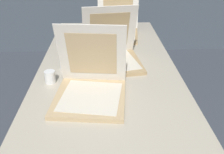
{
  "coord_description": "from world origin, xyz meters",
  "views": [
    {
      "loc": [
        -0.02,
        -0.77,
        1.46
      ],
      "look_at": [
        0.02,
        0.42,
        0.8
      ],
      "focal_mm": 39.74,
      "sensor_mm": 36.0,
      "label": 1
    }
  ],
  "objects_px": {
    "cup_white_mid": "(65,63)",
    "cup_white_far": "(79,47)",
    "table": "(108,80)",
    "cup_white_near_center": "(50,77)",
    "pizza_box_front": "(90,88)",
    "pizza_box_middle": "(112,55)",
    "pizza_box_back": "(117,29)"
  },
  "relations": [
    {
      "from": "cup_white_mid",
      "to": "cup_white_far",
      "type": "relative_size",
      "value": 1.0
    },
    {
      "from": "table",
      "to": "cup_white_far",
      "type": "height_order",
      "value": "cup_white_far"
    },
    {
      "from": "table",
      "to": "cup_white_near_center",
      "type": "distance_m",
      "value": 0.36
    },
    {
      "from": "cup_white_near_center",
      "to": "cup_white_far",
      "type": "xyz_separation_m",
      "value": [
        0.13,
        0.45,
        0.0
      ]
    },
    {
      "from": "cup_white_mid",
      "to": "cup_white_far",
      "type": "distance_m",
      "value": 0.28
    },
    {
      "from": "cup_white_near_center",
      "to": "cup_white_mid",
      "type": "bearing_deg",
      "value": 71.73
    },
    {
      "from": "table",
      "to": "pizza_box_front",
      "type": "height_order",
      "value": "pizza_box_front"
    },
    {
      "from": "pizza_box_middle",
      "to": "cup_white_near_center",
      "type": "distance_m",
      "value": 0.44
    },
    {
      "from": "pizza_box_middle",
      "to": "cup_white_far",
      "type": "relative_size",
      "value": 5.79
    },
    {
      "from": "cup_white_far",
      "to": "table",
      "type": "bearing_deg",
      "value": -60.38
    },
    {
      "from": "pizza_box_middle",
      "to": "pizza_box_back",
      "type": "distance_m",
      "value": 0.56
    },
    {
      "from": "table",
      "to": "pizza_box_back",
      "type": "bearing_deg",
      "value": 82.61
    },
    {
      "from": "pizza_box_back",
      "to": "cup_white_mid",
      "type": "bearing_deg",
      "value": -113.58
    },
    {
      "from": "table",
      "to": "pizza_box_back",
      "type": "relative_size",
      "value": 5.08
    },
    {
      "from": "cup_white_mid",
      "to": "pizza_box_middle",
      "type": "bearing_deg",
      "value": 11.84
    },
    {
      "from": "table",
      "to": "cup_white_far",
      "type": "distance_m",
      "value": 0.42
    },
    {
      "from": "pizza_box_middle",
      "to": "cup_white_near_center",
      "type": "relative_size",
      "value": 5.79
    },
    {
      "from": "pizza_box_front",
      "to": "cup_white_near_center",
      "type": "height_order",
      "value": "pizza_box_front"
    },
    {
      "from": "cup_white_far",
      "to": "cup_white_near_center",
      "type": "bearing_deg",
      "value": -106.13
    },
    {
      "from": "pizza_box_back",
      "to": "table",
      "type": "bearing_deg",
      "value": -90.5
    },
    {
      "from": "cup_white_far",
      "to": "cup_white_mid",
      "type": "bearing_deg",
      "value": -104.68
    },
    {
      "from": "pizza_box_middle",
      "to": "pizza_box_back",
      "type": "bearing_deg",
      "value": 75.91
    },
    {
      "from": "pizza_box_front",
      "to": "cup_white_far",
      "type": "bearing_deg",
      "value": 105.57
    },
    {
      "from": "cup_white_near_center",
      "to": "cup_white_far",
      "type": "bearing_deg",
      "value": 73.87
    },
    {
      "from": "pizza_box_front",
      "to": "cup_white_far",
      "type": "distance_m",
      "value": 0.63
    },
    {
      "from": "cup_white_mid",
      "to": "pizza_box_front",
      "type": "bearing_deg",
      "value": -62.48
    },
    {
      "from": "pizza_box_middle",
      "to": "pizza_box_back",
      "type": "xyz_separation_m",
      "value": [
        0.06,
        0.56,
        0.0
      ]
    },
    {
      "from": "pizza_box_front",
      "to": "cup_white_near_center",
      "type": "relative_size",
      "value": 5.62
    },
    {
      "from": "table",
      "to": "cup_white_near_center",
      "type": "relative_size",
      "value": 30.17
    },
    {
      "from": "pizza_box_front",
      "to": "cup_white_far",
      "type": "relative_size",
      "value": 5.62
    },
    {
      "from": "pizza_box_front",
      "to": "cup_white_mid",
      "type": "height_order",
      "value": "pizza_box_front"
    },
    {
      "from": "table",
      "to": "cup_white_far",
      "type": "bearing_deg",
      "value": 119.62
    }
  ]
}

